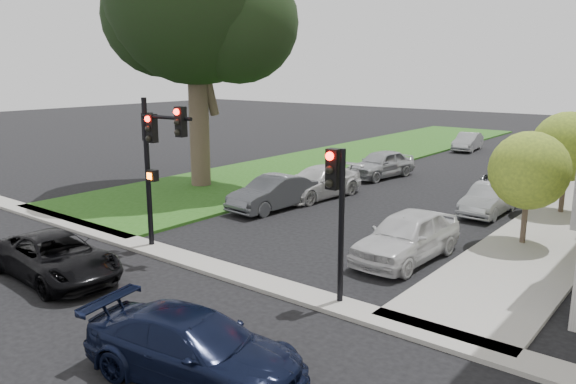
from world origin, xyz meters
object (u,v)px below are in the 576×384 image
Objects in this scene: small_tree_b at (568,147)px; car_parked_0 at (407,236)px; car_cross_near at (56,257)px; car_parked_9 at (468,142)px; car_parked_3 at (549,165)px; car_parked_6 at (318,182)px; car_parked_5 at (273,193)px; car_cross_far at (194,348)px; traffic_signal_secondary at (337,197)px; traffic_signal_main at (155,147)px; car_parked_2 at (522,177)px; car_parked_1 at (489,200)px; small_tree_a at (529,171)px; car_parked_7 at (381,164)px.

car_parked_0 is at bearing -105.14° from small_tree_b.
car_cross_near is 33.05m from car_parked_9.
car_parked_3 is 13.82m from car_parked_6.
car_parked_9 is at bearing 93.89° from car_parked_5.
car_cross_near is 1.00× the size of car_cross_far.
traffic_signal_main is at bearing 179.67° from traffic_signal_secondary.
car_cross_far is at bearing -87.88° from car_parked_0.
car_parked_3 reaches higher than car_parked_5.
car_parked_0 is (0.03, 9.11, 0.11)m from car_cross_far.
small_tree_b is at bearing -18.87° from car_cross_far.
car_parked_2 is 1.45× the size of car_parked_9.
car_parked_9 is (-7.71, 17.77, 0.01)m from car_parked_1.
small_tree_a is at bearing -3.63° from car_parked_6.
car_parked_2 is at bearing 91.48° from car_parked_1.
traffic_signal_main is (-9.60, -8.13, 0.87)m from small_tree_a.
traffic_signal_main is 16.30m from car_parked_7.
small_tree_b is 16.62m from traffic_signal_main.
car_parked_1 is at bearing -22.25° from car_cross_near.
car_parked_3 is (7.16, 21.42, -2.75)m from traffic_signal_main.
car_cross_near is 13.43m from car_parked_6.
car_cross_near reaches higher than car_parked_9.
car_parked_7 reaches higher than car_parked_9.
car_cross_far is (-0.14, -4.81, -2.20)m from traffic_signal_secondary.
traffic_signal_main reaches higher than small_tree_a.
small_tree_b is 8.50m from car_parked_3.
car_parked_1 is 0.84× the size of car_parked_3.
car_parked_6 is (-7.51, -11.61, -0.06)m from car_parked_3.
car_parked_6 reaches higher than car_parked_9.
car_cross_near is at bearing -154.32° from traffic_signal_secondary.
car_parked_1 is 19.37m from car_parked_9.
small_tree_a is 0.92× the size of small_tree_b.
car_cross_near is at bearing -119.80° from small_tree_b.
car_parked_1 is 0.78× the size of car_parked_6.
small_tree_b is 3.80m from car_parked_1.
car_parked_5 is at bearing -147.21° from car_parked_1.
car_parked_9 is at bearing 1.46° from car_cross_far.
car_parked_2 is (7.28, 20.42, 0.14)m from car_cross_near.
car_parked_5 is (-0.53, 6.69, -2.81)m from traffic_signal_main.
small_tree_b is at bearing 26.59° from car_parked_6.
car_parked_9 is (-7.57, 12.63, -0.14)m from car_parked_2.
car_cross_near is (-0.24, -3.62, -2.88)m from traffic_signal_main.
car_parked_6 is (-9.95, -3.74, -2.16)m from small_tree_b.
traffic_signal_secondary is 8.54m from car_cross_near.
small_tree_b is (0.00, 5.43, 0.22)m from small_tree_a.
traffic_signal_main is at bearing 44.50° from car_cross_far.
car_parked_3 is (0.10, 26.27, 0.11)m from car_cross_far.
car_parked_2 is at bearing 49.37° from car_parked_6.
car_parked_5 is (-10.13, -1.44, -1.93)m from small_tree_a.
car_cross_near is (-7.43, -3.57, -2.22)m from traffic_signal_secondary.
car_cross_far is (7.29, -1.23, 0.03)m from car_cross_near.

